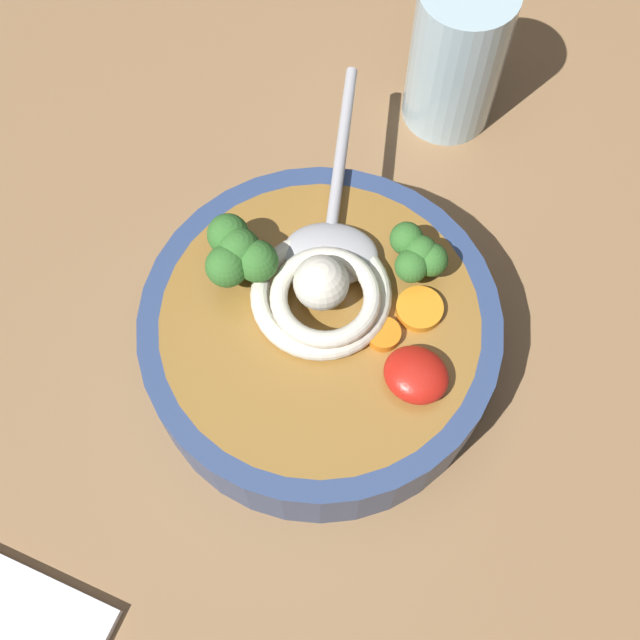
# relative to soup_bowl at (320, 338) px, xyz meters

# --- Properties ---
(table_slab) EXTENTS (1.20, 1.20, 0.04)m
(table_slab) POSITION_rel_soup_bowl_xyz_m (0.03, 0.04, -0.05)
(table_slab) COLOR #936D47
(table_slab) RESTS_ON ground
(soup_bowl) EXTENTS (0.23, 0.23, 0.06)m
(soup_bowl) POSITION_rel_soup_bowl_xyz_m (0.00, 0.00, 0.00)
(soup_bowl) COLOR #334775
(soup_bowl) RESTS_ON table_slab
(noodle_pile) EXTENTS (0.10, 0.09, 0.04)m
(noodle_pile) POSITION_rel_soup_bowl_xyz_m (-0.01, 0.01, 0.04)
(noodle_pile) COLOR silver
(noodle_pile) RESTS_ON soup_bowl
(soup_spoon) EXTENTS (0.11, 0.17, 0.02)m
(soup_spoon) POSITION_rel_soup_bowl_xyz_m (-0.02, 0.05, 0.04)
(soup_spoon) COLOR #B7B7BC
(soup_spoon) RESTS_ON soup_bowl
(chili_sauce_dollop) EXTENTS (0.04, 0.04, 0.02)m
(chili_sauce_dollop) POSITION_rel_soup_bowl_xyz_m (0.07, -0.00, 0.04)
(chili_sauce_dollop) COLOR red
(chili_sauce_dollop) RESTS_ON soup_bowl
(broccoli_floret_near_spoon) EXTENTS (0.05, 0.04, 0.04)m
(broccoli_floret_near_spoon) POSITION_rel_soup_bowl_xyz_m (-0.06, -0.00, 0.05)
(broccoli_floret_near_spoon) COLOR #7A9E60
(broccoli_floret_near_spoon) RESTS_ON soup_bowl
(broccoli_floret_beside_chili) EXTENTS (0.04, 0.04, 0.03)m
(broccoli_floret_beside_chili) POSITION_rel_soup_bowl_xyz_m (0.03, 0.06, 0.05)
(broccoli_floret_beside_chili) COLOR #7A9E60
(broccoli_floret_beside_chili) RESTS_ON soup_bowl
(carrot_slice_extra_a) EXTENTS (0.02, 0.02, 0.01)m
(carrot_slice_extra_a) POSITION_rel_soup_bowl_xyz_m (0.04, 0.01, 0.03)
(carrot_slice_extra_a) COLOR orange
(carrot_slice_extra_a) RESTS_ON soup_bowl
(carrot_slice_beside_noodles) EXTENTS (0.03, 0.03, 0.01)m
(carrot_slice_beside_noodles) POSITION_rel_soup_bowl_xyz_m (0.05, 0.04, 0.03)
(carrot_slice_beside_noodles) COLOR orange
(carrot_slice_beside_noodles) RESTS_ON soup_bowl
(drinking_glass) EXTENTS (0.07, 0.07, 0.12)m
(drinking_glass) POSITION_rel_soup_bowl_xyz_m (-0.03, 0.23, 0.03)
(drinking_glass) COLOR silver
(drinking_glass) RESTS_ON table_slab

